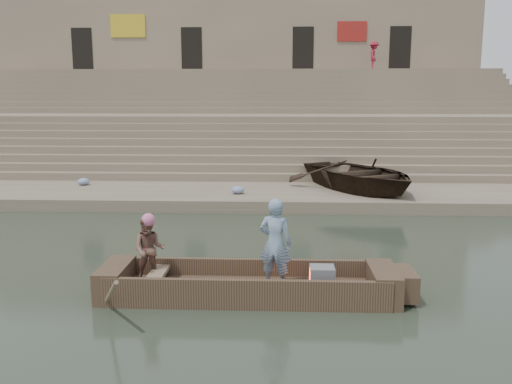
# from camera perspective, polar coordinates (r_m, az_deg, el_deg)

# --- Properties ---
(ground) EXTENTS (120.00, 120.00, 0.00)m
(ground) POSITION_cam_1_polar(r_m,az_deg,el_deg) (12.24, -14.92, -8.26)
(ground) COLOR #2A3427
(ground) RESTS_ON ground
(lower_landing) EXTENTS (32.00, 4.00, 0.40)m
(lower_landing) POSITION_cam_1_polar(r_m,az_deg,el_deg) (19.73, -8.06, -0.39)
(lower_landing) COLOR #82715D
(lower_landing) RESTS_ON ground
(mid_landing) EXTENTS (32.00, 3.00, 2.80)m
(mid_landing) POSITION_cam_1_polar(r_m,az_deg,el_deg) (26.91, -5.21, 5.09)
(mid_landing) COLOR #82715D
(mid_landing) RESTS_ON ground
(upper_landing) EXTENTS (32.00, 3.00, 5.20)m
(upper_landing) POSITION_cam_1_polar(r_m,az_deg,el_deg) (33.77, -3.65, 8.21)
(upper_landing) COLOR #82715D
(upper_landing) RESTS_ON ground
(ghat_steps) EXTENTS (32.00, 11.00, 5.20)m
(ghat_steps) POSITION_cam_1_polar(r_m,az_deg,el_deg) (28.55, -4.77, 6.20)
(ghat_steps) COLOR #82715D
(ghat_steps) RESTS_ON ground
(building_wall) EXTENTS (32.00, 5.07, 11.20)m
(building_wall) POSITION_cam_1_polar(r_m,az_deg,el_deg) (37.76, -3.03, 12.99)
(building_wall) COLOR gray
(building_wall) RESTS_ON ground
(main_rowboat) EXTENTS (5.00, 1.30, 0.22)m
(main_rowboat) POSITION_cam_1_polar(r_m,az_deg,el_deg) (10.52, -0.86, -10.38)
(main_rowboat) COLOR brown
(main_rowboat) RESTS_ON ground
(rowboat_trim) EXTENTS (6.04, 2.63, 1.96)m
(rowboat_trim) POSITION_cam_1_polar(r_m,az_deg,el_deg) (10.44, 0.29, -9.39)
(rowboat_trim) COLOR brown
(rowboat_trim) RESTS_ON ground
(standing_man) EXTENTS (0.71, 0.56, 1.71)m
(standing_man) POSITION_cam_1_polar(r_m,az_deg,el_deg) (10.16, 2.04, -5.40)
(standing_man) COLOR navy
(standing_man) RESTS_ON main_rowboat
(rowing_man) EXTENTS (0.66, 0.54, 1.29)m
(rowing_man) POSITION_cam_1_polar(r_m,az_deg,el_deg) (10.71, -11.12, -5.94)
(rowing_man) COLOR #21634F
(rowing_man) RESTS_ON main_rowboat
(television) EXTENTS (0.46, 0.42, 0.40)m
(television) POSITION_cam_1_polar(r_m,az_deg,el_deg) (10.43, 6.88, -8.83)
(television) COLOR slate
(television) RESTS_ON main_rowboat
(beached_rowboat) EXTENTS (5.96, 6.58, 1.12)m
(beached_rowboat) POSITION_cam_1_polar(r_m,az_deg,el_deg) (19.88, 10.78, 1.83)
(beached_rowboat) COLOR #2D2116
(beached_rowboat) RESTS_ON lower_landing
(pedestrian) EXTENTS (0.84, 1.19, 1.67)m
(pedestrian) POSITION_cam_1_polar(r_m,az_deg,el_deg) (34.18, 12.27, 13.79)
(pedestrian) COLOR maroon
(pedestrian) RESTS_ON upper_landing
(cloth_bundles) EXTENTS (6.43, 1.99, 0.26)m
(cloth_bundles) POSITION_cam_1_polar(r_m,az_deg,el_deg) (20.02, -10.32, 0.67)
(cloth_bundles) COLOR #3F5999
(cloth_bundles) RESTS_ON lower_landing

